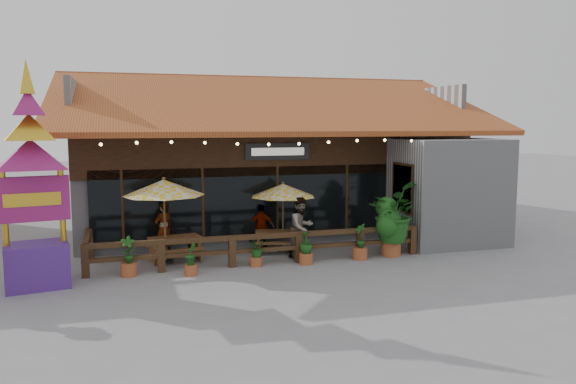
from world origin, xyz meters
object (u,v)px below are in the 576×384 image
object	(u,v)px
umbrella_right	(283,191)
picnic_table_right	(278,238)
tropical_plant	(392,214)
picnic_table_left	(175,245)
umbrella_left	(164,188)
thai_sign_tower	(31,160)

from	to	relation	value
umbrella_right	picnic_table_right	size ratio (longest dim) A/B	1.41
tropical_plant	picnic_table_left	bearing A→B (deg)	169.32
umbrella_left	tropical_plant	size ratio (longest dim) A/B	1.12
tropical_plant	umbrella_left	bearing A→B (deg)	170.84
picnic_table_left	umbrella_right	bearing A→B (deg)	4.96
umbrella_left	thai_sign_tower	world-z (taller)	thai_sign_tower
umbrella_right	picnic_table_left	distance (m)	3.80
thai_sign_tower	tropical_plant	distance (m)	10.36
picnic_table_left	picnic_table_right	distance (m)	3.29
umbrella_left	picnic_table_right	xyz separation A→B (m)	(3.58, 0.37, -1.77)
thai_sign_tower	picnic_table_right	bearing A→B (deg)	16.49
umbrella_left	umbrella_right	world-z (taller)	umbrella_left
umbrella_right	thai_sign_tower	size ratio (longest dim) A/B	0.39
picnic_table_right	tropical_plant	bearing A→B (deg)	-24.16
umbrella_right	tropical_plant	size ratio (longest dim) A/B	1.03
picnic_table_left	thai_sign_tower	xyz separation A→B (m)	(-3.60, -1.80, 2.73)
umbrella_left	thai_sign_tower	bearing A→B (deg)	-153.17
thai_sign_tower	umbrella_right	bearing A→B (deg)	16.58
picnic_table_left	tropical_plant	distance (m)	6.74
umbrella_right	tropical_plant	xyz separation A→B (m)	(3.09, -1.54, -0.67)
umbrella_left	picnic_table_right	world-z (taller)	umbrella_left
umbrella_left	tropical_plant	xyz separation A→B (m)	(6.86, -1.11, -0.93)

